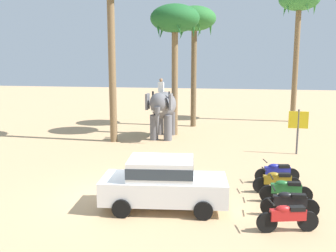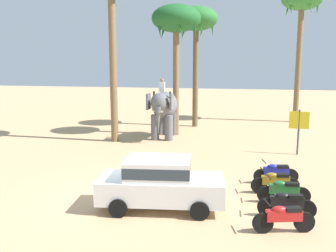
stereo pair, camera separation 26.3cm
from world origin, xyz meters
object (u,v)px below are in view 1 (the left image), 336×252
object	(u,v)px
elephant_with_mahout	(163,108)
palm_tree_behind_elephant	(299,5)
motorcycle_mid_row	(286,190)
palm_tree_left_of_road	(175,23)
motorcycle_nearest_camera	(288,217)
palm_tree_near_hut	(194,23)
signboard_yellow	(298,123)
motorcycle_second_in_row	(290,203)
car_sedan_foreground	(163,181)
motorcycle_fourth_in_row	(277,181)
motorcycle_far_in_row	(277,172)

from	to	relation	value
elephant_with_mahout	palm_tree_behind_elephant	bearing A→B (deg)	45.04
motorcycle_mid_row	palm_tree_left_of_road	size ratio (longest dim) A/B	0.21
motorcycle_nearest_camera	palm_tree_near_hut	distance (m)	19.59
palm_tree_left_of_road	signboard_yellow	size ratio (longest dim) A/B	3.57
motorcycle_nearest_camera	motorcycle_second_in_row	world-z (taller)	same
motorcycle_nearest_camera	signboard_yellow	xyz separation A→B (m)	(1.46, 9.73, 1.22)
motorcycle_nearest_camera	car_sedan_foreground	bearing A→B (deg)	165.85
palm_tree_near_hut	elephant_with_mahout	bearing A→B (deg)	-104.33
motorcycle_nearest_camera	motorcycle_fourth_in_row	world-z (taller)	same
car_sedan_foreground	palm_tree_near_hut	distance (m)	17.85
car_sedan_foreground	motorcycle_far_in_row	xyz separation A→B (m)	(3.91, 3.51, -0.46)
palm_tree_behind_elephant	signboard_yellow	world-z (taller)	palm_tree_behind_elephant
motorcycle_far_in_row	palm_tree_left_of_road	size ratio (longest dim) A/B	0.21
car_sedan_foreground	motorcycle_second_in_row	bearing A→B (deg)	2.15
car_sedan_foreground	motorcycle_nearest_camera	bearing A→B (deg)	-14.15
elephant_with_mahout	palm_tree_near_hut	distance (m)	7.74
palm_tree_left_of_road	palm_tree_behind_elephant	bearing A→B (deg)	42.54
palm_tree_left_of_road	motorcycle_mid_row	bearing A→B (deg)	-61.61
motorcycle_second_in_row	motorcycle_far_in_row	xyz separation A→B (m)	(-0.12, 3.36, 0.00)
motorcycle_far_in_row	palm_tree_left_of_road	bearing A→B (deg)	123.17
elephant_with_mahout	motorcycle_second_in_row	distance (m)	13.21
motorcycle_mid_row	motorcycle_fourth_in_row	world-z (taller)	same
motorcycle_far_in_row	signboard_yellow	world-z (taller)	signboard_yellow
signboard_yellow	palm_tree_behind_elephant	bearing A→B (deg)	84.52
motorcycle_second_in_row	signboard_yellow	bearing A→B (deg)	81.49
motorcycle_second_in_row	palm_tree_near_hut	xyz separation A→B (m)	(-5.40, 16.28, 7.32)
motorcycle_far_in_row	palm_tree_left_of_road	xyz separation A→B (m)	(-6.01, 9.20, 6.94)
motorcycle_mid_row	motorcycle_fourth_in_row	size ratio (longest dim) A/B	1.01
elephant_with_mahout	motorcycle_fourth_in_row	world-z (taller)	elephant_with_mahout
palm_tree_near_hut	palm_tree_left_of_road	bearing A→B (deg)	-101.22
palm_tree_left_of_road	signboard_yellow	bearing A→B (deg)	-28.01
car_sedan_foreground	signboard_yellow	world-z (taller)	signboard_yellow
elephant_with_mahout	signboard_yellow	size ratio (longest dim) A/B	1.63
car_sedan_foreground	motorcycle_nearest_camera	distance (m)	4.01
elephant_with_mahout	motorcycle_fourth_in_row	size ratio (longest dim) A/B	2.19
palm_tree_behind_elephant	motorcycle_mid_row	bearing A→B (deg)	-97.16
motorcycle_mid_row	signboard_yellow	xyz separation A→B (m)	(1.28, 7.41, 1.22)
motorcycle_nearest_camera	motorcycle_mid_row	world-z (taller)	same
elephant_with_mahout	motorcycle_second_in_row	bearing A→B (deg)	-59.47
motorcycle_mid_row	motorcycle_fourth_in_row	xyz separation A→B (m)	(-0.22, 0.96, 0.00)
motorcycle_nearest_camera	signboard_yellow	bearing A→B (deg)	81.46
motorcycle_fourth_in_row	palm_tree_near_hut	bearing A→B (deg)	110.13
motorcycle_second_in_row	motorcycle_far_in_row	distance (m)	3.36
car_sedan_foreground	motorcycle_fourth_in_row	world-z (taller)	car_sedan_foreground
motorcycle_nearest_camera	signboard_yellow	size ratio (longest dim) A/B	0.73
palm_tree_behind_elephant	palm_tree_near_hut	size ratio (longest dim) A/B	1.20
palm_tree_left_of_road	palm_tree_near_hut	bearing A→B (deg)	78.78
signboard_yellow	motorcycle_far_in_row	bearing A→B (deg)	-105.04
motorcycle_nearest_camera	motorcycle_mid_row	size ratio (longest dim) A/B	0.98
palm_tree_behind_elephant	elephant_with_mahout	bearing A→B (deg)	-134.96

